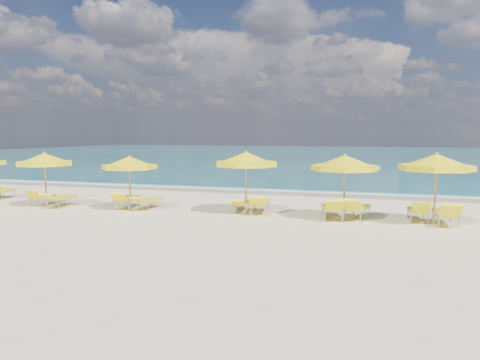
# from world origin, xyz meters

# --- Properties ---
(ground_plane) EXTENTS (120.00, 120.00, 0.00)m
(ground_plane) POSITION_xyz_m (0.00, 0.00, 0.00)
(ground_plane) COLOR beige
(ocean) EXTENTS (120.00, 80.00, 0.30)m
(ocean) POSITION_xyz_m (0.00, 48.00, 0.00)
(ocean) COLOR #12626A
(ocean) RESTS_ON ground
(wet_sand_band) EXTENTS (120.00, 2.60, 0.01)m
(wet_sand_band) POSITION_xyz_m (0.00, 7.40, 0.00)
(wet_sand_band) COLOR tan
(wet_sand_band) RESTS_ON ground
(foam_line) EXTENTS (120.00, 1.20, 0.03)m
(foam_line) POSITION_xyz_m (0.00, 8.20, 0.00)
(foam_line) COLOR white
(foam_line) RESTS_ON ground
(whitecap_near) EXTENTS (14.00, 0.36, 0.05)m
(whitecap_near) POSITION_xyz_m (-6.00, 17.00, 0.00)
(whitecap_near) COLOR white
(whitecap_near) RESTS_ON ground
(whitecap_far) EXTENTS (18.00, 0.30, 0.05)m
(whitecap_far) POSITION_xyz_m (8.00, 24.00, 0.00)
(whitecap_far) COLOR white
(whitecap_far) RESTS_ON ground
(umbrella_2) EXTENTS (2.83, 2.83, 2.33)m
(umbrella_2) POSITION_xyz_m (-7.96, -0.37, 1.99)
(umbrella_2) COLOR tan
(umbrella_2) RESTS_ON ground
(umbrella_3) EXTENTS (2.91, 2.91, 2.23)m
(umbrella_3) POSITION_xyz_m (-4.14, -0.08, 1.90)
(umbrella_3) COLOR tan
(umbrella_3) RESTS_ON ground
(umbrella_4) EXTENTS (2.53, 2.53, 2.45)m
(umbrella_4) POSITION_xyz_m (0.57, 0.44, 2.09)
(umbrella_4) COLOR tan
(umbrella_4) RESTS_ON ground
(umbrella_5) EXTENTS (2.63, 2.63, 2.40)m
(umbrella_5) POSITION_xyz_m (4.27, 0.17, 2.04)
(umbrella_5) COLOR tan
(umbrella_5) RESTS_ON ground
(umbrella_6) EXTENTS (2.76, 2.76, 2.48)m
(umbrella_6) POSITION_xyz_m (7.25, 0.21, 2.11)
(umbrella_6) COLOR tan
(umbrella_6) RESTS_ON ground
(lounger_1_right) EXTENTS (0.91, 1.93, 0.84)m
(lounger_1_right) POSITION_xyz_m (-11.68, 1.02, 0.23)
(lounger_1_right) COLOR #A5A8AD
(lounger_1_right) RESTS_ON ground
(lounger_2_left) EXTENTS (0.85, 1.67, 0.79)m
(lounger_2_left) POSITION_xyz_m (-8.46, 0.01, 0.21)
(lounger_2_left) COLOR #A5A8AD
(lounger_2_left) RESTS_ON ground
(lounger_2_right) EXTENTS (0.74, 1.92, 0.72)m
(lounger_2_right) POSITION_xyz_m (-7.44, -0.09, 0.22)
(lounger_2_right) COLOR #A5A8AD
(lounger_2_right) RESTS_ON ground
(lounger_3_left) EXTENTS (0.93, 1.95, 0.80)m
(lounger_3_left) POSITION_xyz_m (-4.59, 0.42, 0.23)
(lounger_3_left) COLOR #A5A8AD
(lounger_3_left) RESTS_ON ground
(lounger_3_right) EXTENTS (0.66, 1.81, 0.66)m
(lounger_3_right) POSITION_xyz_m (-3.60, 0.50, 0.21)
(lounger_3_right) COLOR #A5A8AD
(lounger_3_right) RESTS_ON ground
(lounger_4_left) EXTENTS (0.79, 1.74, 0.65)m
(lounger_4_left) POSITION_xyz_m (0.21, 0.91, 0.20)
(lounger_4_left) COLOR #A5A8AD
(lounger_4_left) RESTS_ON ground
(lounger_4_right) EXTENTS (0.93, 2.04, 0.82)m
(lounger_4_right) POSITION_xyz_m (1.02, 0.84, 0.24)
(lounger_4_right) COLOR #A5A8AD
(lounger_4_right) RESTS_ON ground
(lounger_5_left) EXTENTS (1.00, 1.99, 0.87)m
(lounger_5_left) POSITION_xyz_m (3.82, 0.38, 0.24)
(lounger_5_left) COLOR #A5A8AD
(lounger_5_left) RESTS_ON ground
(lounger_5_right) EXTENTS (1.06, 2.08, 0.91)m
(lounger_5_right) POSITION_xyz_m (4.69, 0.60, 0.25)
(lounger_5_right) COLOR #A5A8AD
(lounger_5_right) RESTS_ON ground
(lounger_6_left) EXTENTS (0.68, 1.81, 0.85)m
(lounger_6_left) POSITION_xyz_m (6.77, 0.81, 0.22)
(lounger_6_left) COLOR #A5A8AD
(lounger_6_left) RESTS_ON ground
(lounger_6_right) EXTENTS (0.77, 2.00, 0.92)m
(lounger_6_right) POSITION_xyz_m (7.62, 0.38, 0.25)
(lounger_6_right) COLOR #A5A8AD
(lounger_6_right) RESTS_ON ground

